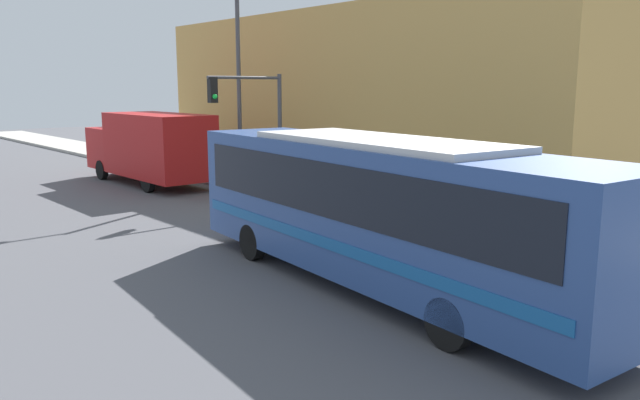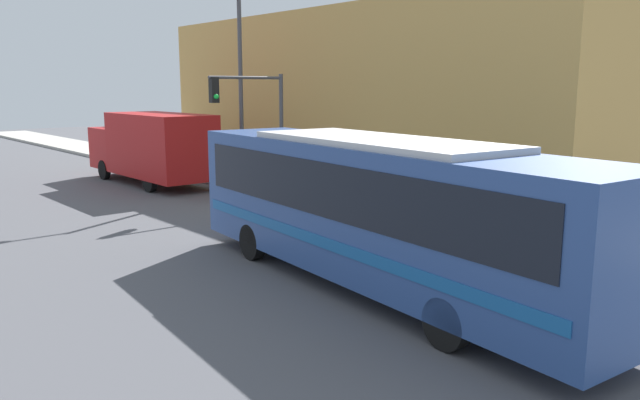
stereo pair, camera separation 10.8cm
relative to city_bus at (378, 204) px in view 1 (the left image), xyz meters
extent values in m
plane|color=#515156|center=(0.27, -1.06, -1.85)|extent=(120.00, 120.00, 0.00)
cube|color=#B7B2A8|center=(6.44, 18.94, -1.77)|extent=(3.34, 70.00, 0.17)
cube|color=tan|center=(11.11, 11.68, 1.93)|extent=(6.00, 23.48, 7.56)
cube|color=#2D4C8C|center=(0.00, 0.00, -0.11)|extent=(3.62, 11.55, 2.72)
cube|color=black|center=(0.00, 0.00, 0.38)|extent=(3.56, 10.65, 1.12)
cube|color=#19599E|center=(0.00, 0.00, -0.71)|extent=(3.61, 11.11, 0.24)
cube|color=silver|center=(0.00, 0.00, 1.30)|extent=(2.89, 6.45, 0.16)
cylinder|color=black|center=(1.44, 3.39, -1.40)|extent=(0.37, 0.93, 0.90)
cylinder|color=black|center=(-0.70, 3.61, -1.40)|extent=(0.37, 0.93, 0.90)
cylinder|color=black|center=(0.74, -3.22, -1.40)|extent=(0.37, 0.93, 0.90)
cylinder|color=black|center=(-1.40, -3.00, -1.40)|extent=(0.37, 0.93, 0.90)
cube|color=#B21919|center=(2.97, 15.84, -0.06)|extent=(2.49, 5.82, 2.69)
cube|color=#B21919|center=(2.97, 19.89, -0.45)|extent=(2.37, 2.27, 1.90)
cylinder|color=black|center=(1.88, 19.48, -1.40)|extent=(0.25, 0.90, 0.90)
cylinder|color=black|center=(1.88, 14.75, -1.40)|extent=(0.25, 0.90, 0.90)
cylinder|color=gold|center=(5.37, 3.10, -1.39)|extent=(0.26, 0.26, 0.60)
sphere|color=gold|center=(5.37, 3.10, -1.01)|extent=(0.25, 0.25, 0.25)
cylinder|color=gold|center=(5.37, 2.96, -1.36)|extent=(0.12, 0.16, 0.12)
cylinder|color=#47474C|center=(5.52, 10.57, 0.61)|extent=(0.16, 0.16, 4.59)
cylinder|color=#47474C|center=(3.92, 10.57, 2.75)|extent=(3.20, 0.11, 0.11)
cube|color=black|center=(2.52, 10.57, 2.30)|extent=(0.30, 0.24, 0.90)
sphere|color=#19D83F|center=(2.52, 10.43, 2.07)|extent=(0.18, 0.18, 0.18)
cylinder|color=#47474C|center=(5.37, 9.41, -1.15)|extent=(0.06, 0.06, 1.06)
cylinder|color=#4C4C51|center=(5.37, 9.41, -0.51)|extent=(0.14, 0.14, 0.22)
cylinder|color=#47474C|center=(5.62, 13.52, 2.21)|extent=(0.18, 0.18, 7.79)
cylinder|color=#23283D|center=(6.26, 13.58, -1.26)|extent=(0.28, 0.28, 0.85)
cylinder|color=beige|center=(6.26, 13.58, -0.49)|extent=(0.34, 0.34, 0.70)
sphere|color=tan|center=(6.26, 13.58, -0.02)|extent=(0.23, 0.23, 0.23)
cylinder|color=#23283D|center=(7.19, 11.40, -1.25)|extent=(0.28, 0.28, 0.87)
cylinder|color=black|center=(7.19, 11.40, -0.45)|extent=(0.34, 0.34, 0.73)
sphere|color=tan|center=(7.19, 11.40, 0.03)|extent=(0.24, 0.24, 0.24)
camera|label=1|loc=(-9.40, -8.92, 2.44)|focal=35.00mm
camera|label=2|loc=(-9.31, -8.99, 2.44)|focal=35.00mm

